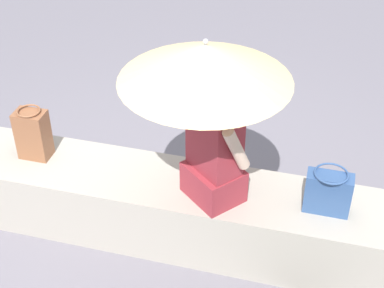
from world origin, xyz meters
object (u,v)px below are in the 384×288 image
(parasol, at_px, (205,63))
(handbag_black, at_px, (328,192))
(person_seated, at_px, (214,146))
(tote_bag_canvas, at_px, (33,134))

(parasol, distance_m, handbag_black, 1.12)
(person_seated, bearing_deg, handbag_black, -176.29)
(person_seated, bearing_deg, tote_bag_canvas, -4.19)
(person_seated, distance_m, tote_bag_canvas, 1.30)
(handbag_black, bearing_deg, tote_bag_canvas, -1.40)
(parasol, bearing_deg, tote_bag_canvas, -7.12)
(tote_bag_canvas, bearing_deg, person_seated, 175.81)
(handbag_black, height_order, tote_bag_canvas, tote_bag_canvas)
(person_seated, xyz_separation_m, tote_bag_canvas, (1.28, -0.09, -0.21))
(person_seated, height_order, parasol, parasol)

